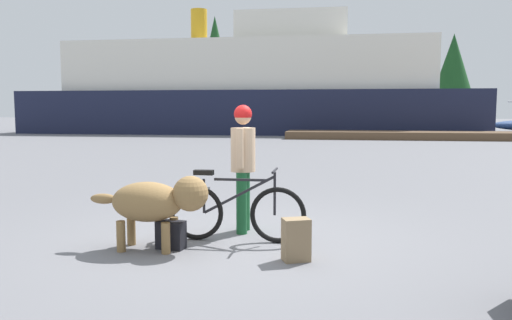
{
  "coord_description": "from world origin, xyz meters",
  "views": [
    {
      "loc": [
        1.22,
        -6.09,
        1.62
      ],
      "look_at": [
        0.03,
        1.45,
        0.85
      ],
      "focal_mm": 35.94,
      "sensor_mm": 36.0,
      "label": 1
    }
  ],
  "objects": [
    {
      "name": "ground_plane",
      "position": [
        0.0,
        0.0,
        0.0
      ],
      "size": [
        160.0,
        160.0,
        0.0
      ],
      "primitive_type": "plane",
      "color": "slate"
    },
    {
      "name": "pine_tree_center",
      "position": [
        -2.18,
        47.23,
        5.14
      ],
      "size": [
        3.12,
        3.12,
        8.23
      ],
      "color": "#4C331E",
      "rests_on": "ground_plane"
    },
    {
      "name": "pine_tree_far_right",
      "position": [
        12.68,
        48.5,
        5.6
      ],
      "size": [
        4.38,
        4.38,
        9.09
      ],
      "color": "#4C331E",
      "rests_on": "ground_plane"
    },
    {
      "name": "ferry_boat",
      "position": [
        -4.55,
        28.53,
        2.89
      ],
      "size": [
        29.26,
        8.72,
        8.34
      ],
      "color": "#191E38",
      "rests_on": "ground_plane"
    },
    {
      "name": "person_cyclist",
      "position": [
        0.02,
        0.42,
        1.0
      ],
      "size": [
        0.32,
        0.53,
        1.67
      ],
      "color": "#19592D",
      "rests_on": "ground_plane"
    },
    {
      "name": "backpack",
      "position": [
        0.81,
        -0.76,
        0.23
      ],
      "size": [
        0.33,
        0.29,
        0.46
      ],
      "primitive_type": "cube",
      "rotation": [
        0.0,
        0.0,
        0.38
      ],
      "color": "#8C7251",
      "rests_on": "ground_plane"
    },
    {
      "name": "bicycle",
      "position": [
        0.01,
        -0.07,
        0.37
      ],
      "size": [
        1.7,
        0.44,
        0.9
      ],
      "color": "black",
      "rests_on": "ground_plane"
    },
    {
      "name": "handbag_pannier",
      "position": [
        -0.66,
        -0.51,
        0.16
      ],
      "size": [
        0.34,
        0.23,
        0.32
      ],
      "primitive_type": "cube",
      "rotation": [
        0.0,
        0.0,
        -0.16
      ],
      "color": "black",
      "rests_on": "ground_plane"
    },
    {
      "name": "dock_pier",
      "position": [
        5.34,
        22.04,
        0.2
      ],
      "size": [
        13.64,
        2.62,
        0.4
      ],
      "primitive_type": "cube",
      "color": "brown",
      "rests_on": "ground_plane"
    },
    {
      "name": "dog",
      "position": [
        -0.81,
        -0.57,
        0.56
      ],
      "size": [
        1.41,
        0.54,
        0.86
      ],
      "color": "olive",
      "rests_on": "ground_plane"
    },
    {
      "name": "pine_tree_far_left",
      "position": [
        -11.29,
        46.05,
        7.07
      ],
      "size": [
        3.61,
        3.61,
        11.05
      ],
      "color": "#4C331E",
      "rests_on": "ground_plane"
    }
  ]
}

